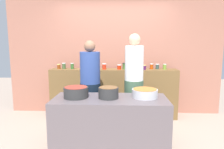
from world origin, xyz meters
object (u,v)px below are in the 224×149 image
Objects in this scene: preserve_jar_5 at (104,66)px; cooking_pot_left at (76,92)px; preserve_jar_7 at (125,66)px; preserve_jar_10 at (152,66)px; preserve_jar_11 at (157,66)px; cooking_pot_center at (108,93)px; preserve_jar_0 at (59,66)px; cooking_pot_right at (145,93)px; preserve_jar_12 at (165,67)px; preserve_jar_1 at (64,66)px; preserve_jar_2 at (72,66)px; cook_with_tongs at (90,92)px; cook_in_cap at (134,89)px; preserve_jar_6 at (119,67)px; preserve_jar_8 at (135,66)px; preserve_jar_4 at (96,66)px; preserve_jar_3 at (86,65)px; preserve_jar_9 at (144,67)px.

preserve_jar_5 is 0.34× the size of cooking_pot_left.
preserve_jar_10 is at bearing 5.37° from preserve_jar_7.
preserve_jar_11 reaches higher than cooking_pot_center.
preserve_jar_0 is 2.18m from cooking_pot_right.
preserve_jar_0 is 0.90× the size of preserve_jar_12.
preserve_jar_7 is (1.42, -0.02, 0.02)m from preserve_jar_0.
preserve_jar_1 is at bearing 139.97° from cooking_pot_right.
preserve_jar_2 is 1.70m from preserve_jar_10.
cook_with_tongs is 0.94× the size of cook_in_cap.
preserve_jar_0 is 0.28× the size of cooking_pot_left.
cook_in_cap is at bearing -28.62° from preserve_jar_0.
preserve_jar_0 is 1.99m from preserve_jar_10.
cooking_pot_right is at bearing -72.86° from preserve_jar_6.
preserve_jar_7 is 0.45× the size of cooking_pot_center.
cooking_pot_right is at bearing -112.70° from preserve_jar_12.
preserve_jar_6 is 0.34m from preserve_jar_8.
preserve_jar_2 is at bearing 179.54° from preserve_jar_4.
preserve_jar_2 reaches higher than preserve_jar_5.
preserve_jar_4 is 1.21× the size of preserve_jar_10.
preserve_jar_12 is (2.15, 0.01, -0.01)m from preserve_jar_1.
cooking_pot_right is at bearing -30.69° from cook_with_tongs.
preserve_jar_3 is 1.80m from cooking_pot_right.
preserve_jar_3 is 0.38× the size of cooking_pot_left.
preserve_jar_1 is 0.18m from preserve_jar_2.
preserve_jar_4 is at bearing -178.70° from preserve_jar_12.
preserve_jar_9 is 0.45m from preserve_jar_12.
preserve_jar_3 reaches higher than cooking_pot_right.
preserve_jar_0 reaches higher than preserve_jar_6.
cooking_pot_center is at bearing -116.80° from preserve_jar_9.
preserve_jar_5 reaches higher than preserve_jar_0.
preserve_jar_0 is 1.42m from preserve_jar_7.
preserve_jar_1 is 1.51m from cooking_pot_left.
preserve_jar_2 is at bearing 177.64° from preserve_jar_9.
preserve_jar_9 is at bearing -32.07° from preserve_jar_8.
preserve_jar_6 is 0.06× the size of cook_with_tongs.
cook_in_cap is (0.99, -0.90, -0.31)m from preserve_jar_3.
preserve_jar_1 is at bearing -178.70° from preserve_jar_10.
preserve_jar_10 is 0.27m from preserve_jar_12.
preserve_jar_3 reaches higher than preserve_jar_0.
preserve_jar_11 reaches higher than cooking_pot_right.
preserve_jar_5 is 1.14× the size of preserve_jar_8.
preserve_jar_6 is 0.12m from preserve_jar_7.
cooking_pot_left is 0.62m from cook_with_tongs.
cook_with_tongs is at bearing -128.20° from preserve_jar_7.
preserve_jar_4 is at bearing -176.00° from preserve_jar_8.
preserve_jar_3 is 0.43m from preserve_jar_5.
preserve_jar_2 reaches higher than preserve_jar_6.
preserve_jar_1 is (0.11, -0.01, 0.01)m from preserve_jar_0.
preserve_jar_5 is at bearing -3.99° from preserve_jar_1.
preserve_jar_2 is at bearing -166.00° from preserve_jar_3.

